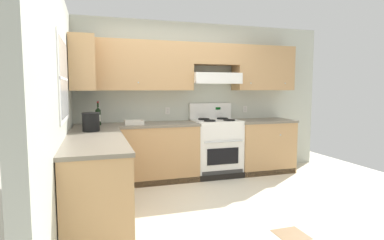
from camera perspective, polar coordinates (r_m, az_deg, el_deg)
The scene contains 10 objects.
ground_plane at distance 4.04m, azimuth 1.83°, elevation -15.27°, with size 7.04×7.04×0.00m, color beige.
floor_accent_tile at distance 3.46m, azimuth 17.52°, elevation -19.18°, with size 0.30×0.30×0.01m, color olive.
wall_back at distance 5.35m, azimuth 0.56°, elevation 6.05°, with size 4.68×0.57×2.55m.
wall_left at distance 3.80m, azimuth -22.64°, elevation 3.73°, with size 0.47×4.00×2.55m.
counter_back_run at distance 5.10m, azimuth -1.24°, elevation -5.56°, with size 3.60×0.65×0.91m.
counter_left_run at distance 3.69m, azimuth -16.95°, elevation -10.16°, with size 0.63×1.91×0.91m.
stove at distance 5.28m, azimuth 4.38°, elevation -4.89°, with size 0.76×0.62×1.20m.
wine_bottle at distance 4.82m, azimuth -16.68°, elevation 0.73°, with size 0.08×0.08×0.35m.
bowl at distance 4.81m, azimuth -10.50°, elevation -0.53°, with size 0.28×0.21×0.06m.
bucket at distance 4.15m, azimuth -17.88°, elevation -0.25°, with size 0.23×0.23×0.24m.
Camera 1 is at (-1.25, -3.56, 1.44)m, focal length 29.38 mm.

